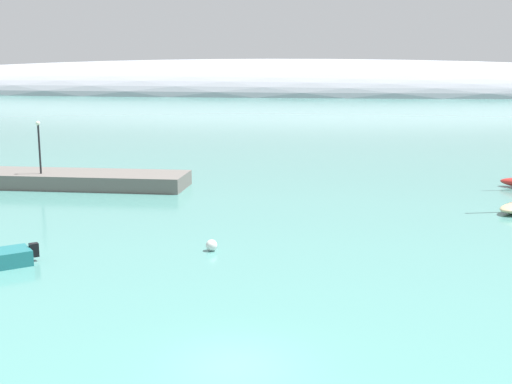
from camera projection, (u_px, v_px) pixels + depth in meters
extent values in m
plane|color=teal|center=(235.00, 366.00, 22.17)|extent=(600.00, 600.00, 0.00)
cube|color=#66605B|center=(31.00, 178.00, 55.61)|extent=(26.73, 5.57, 1.21)
ellipsoid|color=#999EA8|center=(269.00, 93.00, 245.58)|extent=(383.29, 70.70, 25.44)
cube|color=black|center=(34.00, 250.00, 33.96)|extent=(0.57, 0.56, 0.72)
sphere|color=silver|center=(212.00, 245.00, 35.91)|extent=(0.63, 0.63, 0.63)
cylinder|color=black|center=(40.00, 150.00, 53.96)|extent=(0.16, 0.16, 3.99)
sphere|color=#EAEACC|center=(38.00, 123.00, 53.55)|extent=(0.36, 0.36, 0.36)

